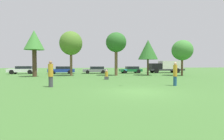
# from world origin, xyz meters

# --- Properties ---
(ground_plane) EXTENTS (120.00, 120.00, 0.00)m
(ground_plane) POSITION_xyz_m (0.00, 0.00, 0.00)
(ground_plane) COLOR #3D6B2D
(person_thrower) EXTENTS (0.36, 0.36, 1.93)m
(person_thrower) POSITION_xyz_m (-5.90, 2.82, 0.97)
(person_thrower) COLOR #3F3F47
(person_thrower) RESTS_ON ground
(person_catcher) EXTENTS (0.31, 0.31, 1.84)m
(person_catcher) POSITION_xyz_m (3.59, 2.36, 0.94)
(person_catcher) COLOR navy
(person_catcher) RESTS_ON ground
(frisbee) EXTENTS (0.25, 0.25, 0.13)m
(frisbee) POSITION_xyz_m (-0.30, 2.55, 1.25)
(frisbee) COLOR #19B2D8
(bystander_sitting) EXTENTS (0.44, 0.37, 1.07)m
(bystander_sitting) POSITION_xyz_m (-1.24, 8.23, 0.44)
(bystander_sitting) COLOR #3F3F47
(bystander_sitting) RESTS_ON ground
(tree_0) EXTENTS (2.56, 2.56, 6.12)m
(tree_0) POSITION_xyz_m (-10.31, 13.46, 4.65)
(tree_0) COLOR #473323
(tree_0) RESTS_ON ground
(tree_1) EXTENTS (3.19, 3.19, 6.29)m
(tree_1) POSITION_xyz_m (-5.68, 14.51, 4.58)
(tree_1) COLOR brown
(tree_1) RESTS_ON ground
(tree_2) EXTENTS (2.96, 2.96, 6.23)m
(tree_2) POSITION_xyz_m (0.72, 14.18, 4.73)
(tree_2) COLOR brown
(tree_2) RESTS_ON ground
(tree_3) EXTENTS (2.91, 2.91, 5.28)m
(tree_3) POSITION_xyz_m (5.54, 14.31, 3.81)
(tree_3) COLOR #473323
(tree_3) RESTS_ON ground
(tree_4) EXTENTS (2.94, 2.94, 5.10)m
(tree_4) POSITION_xyz_m (10.11, 12.81, 3.63)
(tree_4) COLOR brown
(tree_4) RESTS_ON ground
(parked_car_white) EXTENTS (4.59, 1.99, 1.30)m
(parked_car_white) POSITION_xyz_m (-14.30, 20.28, 0.70)
(parked_car_white) COLOR silver
(parked_car_white) RESTS_ON ground
(parked_car_blue) EXTENTS (4.48, 2.02, 1.26)m
(parked_car_blue) POSITION_xyz_m (-7.78, 19.92, 0.66)
(parked_car_blue) COLOR #1E389E
(parked_car_blue) RESTS_ON ground
(parked_car_grey) EXTENTS (4.42, 2.05, 1.23)m
(parked_car_grey) POSITION_xyz_m (-2.06, 20.10, 0.64)
(parked_car_grey) COLOR slate
(parked_car_grey) RESTS_ON ground
(parked_car_green) EXTENTS (4.06, 2.20, 1.23)m
(parked_car_green) POSITION_xyz_m (4.39, 20.17, 0.66)
(parked_car_green) COLOR #196633
(parked_car_green) RESTS_ON ground
(delivery_truck_black) EXTENTS (6.85, 2.42, 2.22)m
(delivery_truck_black) POSITION_xyz_m (11.39, 20.57, 1.23)
(delivery_truck_black) COLOR #2D2D33
(delivery_truck_black) RESTS_ON ground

